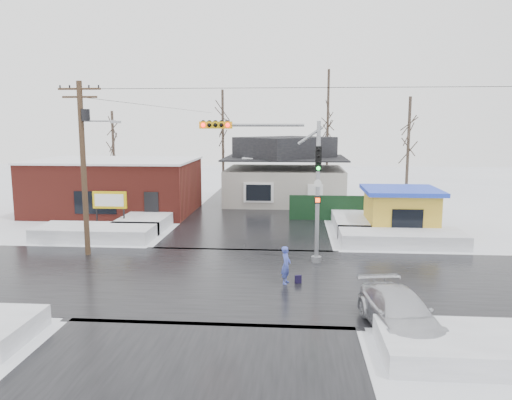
# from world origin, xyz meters

# --- Properties ---
(ground) EXTENTS (120.00, 120.00, 0.00)m
(ground) POSITION_xyz_m (0.00, 0.00, 0.00)
(ground) COLOR white
(ground) RESTS_ON ground
(road_ns) EXTENTS (10.00, 120.00, 0.02)m
(road_ns) POSITION_xyz_m (0.00, 0.00, 0.01)
(road_ns) COLOR black
(road_ns) RESTS_ON ground
(road_ew) EXTENTS (120.00, 10.00, 0.02)m
(road_ew) POSITION_xyz_m (0.00, 0.00, 0.01)
(road_ew) COLOR black
(road_ew) RESTS_ON ground
(snowbank_nw) EXTENTS (7.00, 3.00, 0.80)m
(snowbank_nw) POSITION_xyz_m (-9.00, 7.00, 0.40)
(snowbank_nw) COLOR white
(snowbank_nw) RESTS_ON ground
(snowbank_ne) EXTENTS (7.00, 3.00, 0.80)m
(snowbank_ne) POSITION_xyz_m (9.00, 7.00, 0.40)
(snowbank_ne) COLOR white
(snowbank_ne) RESTS_ON ground
(snowbank_se) EXTENTS (7.00, 3.00, 0.70)m
(snowbank_se) POSITION_xyz_m (9.00, -7.00, 0.35)
(snowbank_se) COLOR white
(snowbank_se) RESTS_ON ground
(snowbank_nside_w) EXTENTS (3.00, 8.00, 0.80)m
(snowbank_nside_w) POSITION_xyz_m (-7.00, 12.00, 0.40)
(snowbank_nside_w) COLOR white
(snowbank_nside_w) RESTS_ON ground
(snowbank_nside_e) EXTENTS (3.00, 8.00, 0.80)m
(snowbank_nside_e) POSITION_xyz_m (7.00, 12.00, 0.40)
(snowbank_nside_e) COLOR white
(snowbank_nside_e) RESTS_ON ground
(traffic_signal) EXTENTS (6.05, 0.68, 7.00)m
(traffic_signal) POSITION_xyz_m (2.43, 2.97, 4.54)
(traffic_signal) COLOR gray
(traffic_signal) RESTS_ON ground
(utility_pole) EXTENTS (3.15, 0.44, 9.00)m
(utility_pole) POSITION_xyz_m (-7.93, 3.50, 5.11)
(utility_pole) COLOR #382619
(utility_pole) RESTS_ON ground
(brick_building) EXTENTS (12.20, 8.20, 4.12)m
(brick_building) POSITION_xyz_m (-11.00, 15.99, 2.08)
(brick_building) COLOR maroon
(brick_building) RESTS_ON ground
(marquee_sign) EXTENTS (2.20, 0.21, 2.55)m
(marquee_sign) POSITION_xyz_m (-9.00, 9.49, 1.92)
(marquee_sign) COLOR black
(marquee_sign) RESTS_ON ground
(house) EXTENTS (10.40, 8.40, 5.76)m
(house) POSITION_xyz_m (2.00, 22.00, 2.62)
(house) COLOR #A8A197
(house) RESTS_ON ground
(kiosk) EXTENTS (4.60, 4.60, 2.88)m
(kiosk) POSITION_xyz_m (9.50, 9.99, 1.46)
(kiosk) COLOR gold
(kiosk) RESTS_ON ground
(fence) EXTENTS (8.00, 0.12, 1.80)m
(fence) POSITION_xyz_m (6.50, 14.00, 0.90)
(fence) COLOR black
(fence) RESTS_ON ground
(tree_far_left) EXTENTS (3.00, 3.00, 10.00)m
(tree_far_left) POSITION_xyz_m (-4.00, 26.00, 7.95)
(tree_far_left) COLOR #332821
(tree_far_left) RESTS_ON ground
(tree_far_mid) EXTENTS (3.00, 3.00, 12.00)m
(tree_far_mid) POSITION_xyz_m (6.00, 28.00, 9.54)
(tree_far_mid) COLOR #332821
(tree_far_mid) RESTS_ON ground
(tree_far_right) EXTENTS (3.00, 3.00, 9.00)m
(tree_far_right) POSITION_xyz_m (12.00, 20.00, 7.16)
(tree_far_right) COLOR #332821
(tree_far_right) RESTS_ON ground
(tree_far_west) EXTENTS (3.00, 3.00, 8.00)m
(tree_far_west) POSITION_xyz_m (-14.00, 24.00, 6.36)
(tree_far_west) COLOR #332821
(tree_far_west) RESTS_ON ground
(pedestrian) EXTENTS (0.53, 0.68, 1.64)m
(pedestrian) POSITION_xyz_m (2.54, -0.50, 0.82)
(pedestrian) COLOR #4454C0
(pedestrian) RESTS_ON ground
(car) EXTENTS (2.62, 4.85, 1.34)m
(car) POSITION_xyz_m (6.40, -5.30, 0.67)
(car) COLOR silver
(car) RESTS_ON ground
(shopping_bag) EXTENTS (0.30, 0.22, 0.35)m
(shopping_bag) POSITION_xyz_m (3.08, -0.43, 0.17)
(shopping_bag) COLOR black
(shopping_bag) RESTS_ON ground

